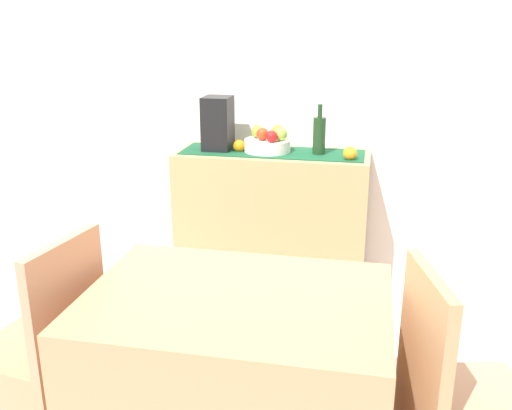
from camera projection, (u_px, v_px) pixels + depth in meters
ground_plane at (234, 379)px, 2.73m from camera, size 6.40×6.40×0.02m
room_wall_rear at (278, 70)px, 3.41m from camera, size 6.40×0.06×2.70m
sideboard_console at (272, 225)px, 3.44m from camera, size 1.12×0.42×0.90m
table_runner at (272, 152)px, 3.30m from camera, size 1.05×0.32×0.01m
fruit_bowl at (267, 145)px, 3.30m from camera, size 0.27×0.27×0.07m
apple_center at (263, 134)px, 3.26m from camera, size 0.07×0.07×0.07m
apple_front at (281, 134)px, 3.24m from camera, size 0.08×0.08×0.08m
apple_right at (257, 131)px, 3.32m from camera, size 0.08×0.08×0.08m
apple_rear at (272, 136)px, 3.20m from camera, size 0.07×0.07×0.07m
apple_left at (278, 131)px, 3.33m from camera, size 0.07×0.07×0.07m
wine_bottle at (319, 135)px, 3.22m from camera, size 0.07×0.07×0.29m
coffee_maker at (218, 124)px, 3.32m from camera, size 0.16×0.18×0.31m
orange_loose_end at (239, 146)px, 3.31m from camera, size 0.07×0.07×0.07m
orange_loose_far at (350, 153)px, 3.11m from camera, size 0.08×0.08×0.08m
dining_table at (237, 387)px, 2.06m from camera, size 1.05×0.75×0.74m
chair_near_window at (43, 385)px, 2.24m from camera, size 0.46×0.46×0.90m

